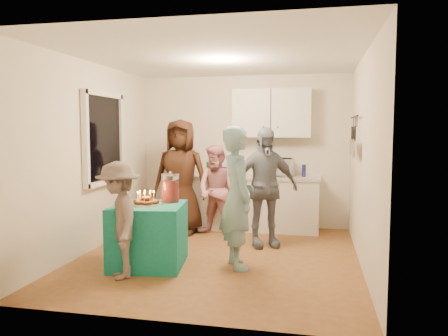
% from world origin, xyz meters
% --- Properties ---
extents(floor, '(4.00, 4.00, 0.00)m').
position_xyz_m(floor, '(0.00, 0.00, 0.00)').
color(floor, brown).
rests_on(floor, ground).
extents(ceiling, '(4.00, 4.00, 0.00)m').
position_xyz_m(ceiling, '(0.00, 0.00, 2.60)').
color(ceiling, white).
rests_on(ceiling, floor).
extents(back_wall, '(3.60, 3.60, 0.00)m').
position_xyz_m(back_wall, '(0.00, 2.00, 1.30)').
color(back_wall, silver).
rests_on(back_wall, floor).
extents(left_wall, '(4.00, 4.00, 0.00)m').
position_xyz_m(left_wall, '(-1.80, 0.00, 1.30)').
color(left_wall, silver).
rests_on(left_wall, floor).
extents(right_wall, '(4.00, 4.00, 0.00)m').
position_xyz_m(right_wall, '(1.80, 0.00, 1.30)').
color(right_wall, silver).
rests_on(right_wall, floor).
extents(window_night, '(0.04, 1.00, 1.20)m').
position_xyz_m(window_night, '(-1.77, 0.30, 1.55)').
color(window_night, black).
rests_on(window_night, left_wall).
extents(counter, '(2.20, 0.58, 0.86)m').
position_xyz_m(counter, '(0.20, 1.70, 0.43)').
color(counter, white).
rests_on(counter, floor).
extents(countertop, '(2.24, 0.62, 0.05)m').
position_xyz_m(countertop, '(0.20, 1.70, 0.89)').
color(countertop, beige).
rests_on(countertop, counter).
extents(upper_cabinet, '(1.30, 0.30, 0.80)m').
position_xyz_m(upper_cabinet, '(0.50, 1.85, 1.95)').
color(upper_cabinet, white).
rests_on(upper_cabinet, back_wall).
extents(pot_rack, '(0.12, 1.00, 0.60)m').
position_xyz_m(pot_rack, '(1.72, 0.70, 1.60)').
color(pot_rack, black).
rests_on(pot_rack, right_wall).
extents(microwave, '(0.59, 0.45, 0.29)m').
position_xyz_m(microwave, '(0.60, 1.70, 1.06)').
color(microwave, white).
rests_on(microwave, countertop).
extents(party_table, '(0.96, 0.96, 0.76)m').
position_xyz_m(party_table, '(-0.77, -0.52, 0.38)').
color(party_table, '#127C6D').
rests_on(party_table, floor).
extents(donut_cake, '(0.38, 0.38, 0.18)m').
position_xyz_m(donut_cake, '(-0.79, -0.54, 0.85)').
color(donut_cake, '#381C0C').
rests_on(donut_cake, party_table).
extents(punch_jar, '(0.22, 0.22, 0.34)m').
position_xyz_m(punch_jar, '(-0.56, -0.28, 0.93)').
color(punch_jar, red).
rests_on(punch_jar, party_table).
extents(man_birthday, '(0.64, 0.74, 1.72)m').
position_xyz_m(man_birthday, '(0.31, -0.35, 0.86)').
color(man_birthday, '#7BA6B3').
rests_on(man_birthday, floor).
extents(woman_back_left, '(0.91, 0.61, 1.84)m').
position_xyz_m(woman_back_left, '(-0.90, 1.22, 0.92)').
color(woman_back_left, '#512A17').
rests_on(woman_back_left, floor).
extents(woman_back_center, '(0.82, 0.71, 1.44)m').
position_xyz_m(woman_back_center, '(-0.28, 1.16, 0.72)').
color(woman_back_center, '#CD6A86').
rests_on(woman_back_center, floor).
extents(woman_back_right, '(1.09, 0.79, 1.71)m').
position_xyz_m(woman_back_right, '(0.51, 0.67, 0.86)').
color(woman_back_right, black).
rests_on(woman_back_right, floor).
extents(child_near_left, '(0.89, 0.98, 1.32)m').
position_xyz_m(child_near_left, '(-0.93, -1.01, 0.66)').
color(child_near_left, '#60514D').
rests_on(child_near_left, floor).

